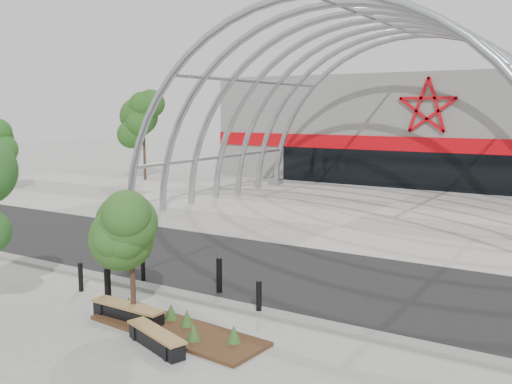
{
  "coord_description": "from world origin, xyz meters",
  "views": [
    {
      "loc": [
        10.42,
        -12.91,
        5.51
      ],
      "look_at": [
        0.0,
        4.0,
        2.6
      ],
      "focal_mm": 40.0,
      "sensor_mm": 36.0,
      "label": 1
    }
  ],
  "objects_px": {
    "bench_0": "(128,313)",
    "bench_1": "(156,340)",
    "bollard_2": "(108,288)",
    "street_tree_1": "(131,214)"
  },
  "relations": [
    {
      "from": "street_tree_1",
      "to": "bench_1",
      "type": "distance_m",
      "value": 3.28
    },
    {
      "from": "street_tree_1",
      "to": "bench_0",
      "type": "relative_size",
      "value": 1.77
    },
    {
      "from": "street_tree_1",
      "to": "bench_0",
      "type": "bearing_deg",
      "value": -117.73
    },
    {
      "from": "street_tree_1",
      "to": "bench_0",
      "type": "xyz_separation_m",
      "value": [
        -0.07,
        -0.14,
        -2.62
      ]
    },
    {
      "from": "bench_0",
      "to": "bench_1",
      "type": "distance_m",
      "value": 1.94
    },
    {
      "from": "bench_0",
      "to": "bench_1",
      "type": "xyz_separation_m",
      "value": [
        1.74,
        -0.87,
        -0.02
      ]
    },
    {
      "from": "bollard_2",
      "to": "bench_1",
      "type": "bearing_deg",
      "value": -24.42
    },
    {
      "from": "bench_0",
      "to": "bollard_2",
      "type": "bearing_deg",
      "value": 158.8
    },
    {
      "from": "bench_1",
      "to": "bench_0",
      "type": "bearing_deg",
      "value": 153.45
    },
    {
      "from": "street_tree_1",
      "to": "bench_0",
      "type": "height_order",
      "value": "street_tree_1"
    }
  ]
}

